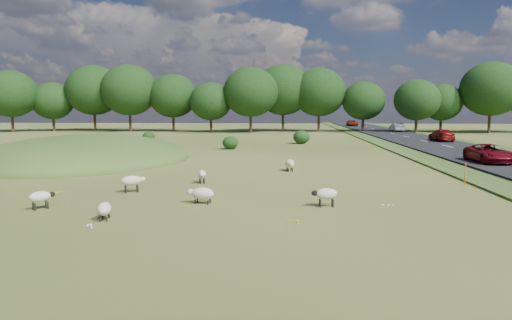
{
  "coord_description": "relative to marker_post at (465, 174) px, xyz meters",
  "views": [
    {
      "loc": [
        3.74,
        -22.79,
        4.06
      ],
      "look_at": [
        2.0,
        4.0,
        1.0
      ],
      "focal_mm": 32.0,
      "sensor_mm": 36.0,
      "label": 1
    }
  ],
  "objects": [
    {
      "name": "sheep_2",
      "position": [
        -9.23,
        4.78,
        -0.11
      ],
      "size": [
        0.71,
        1.36,
        0.77
      ],
      "rotation": [
        0.0,
        0.0,
        4.83
      ],
      "color": "beige",
      "rests_on": "ground"
    },
    {
      "name": "sheep_0",
      "position": [
        -14.03,
        -0.37,
        -0.1
      ],
      "size": [
        0.62,
        1.04,
        0.72
      ],
      "rotation": [
        0.0,
        0.0,
        1.81
      ],
      "color": "beige",
      "rests_on": "ground"
    },
    {
      "name": "sheep_3",
      "position": [
        -13.07,
        -5.65,
        -0.16
      ],
      "size": [
        1.27,
        0.72,
        0.71
      ],
      "rotation": [
        0.0,
        0.0,
        2.94
      ],
      "color": "beige",
      "rests_on": "ground"
    },
    {
      "name": "car_3",
      "position": [
        4.84,
        8.46,
        0.29
      ],
      "size": [
        2.12,
        4.6,
        1.28
      ],
      "primitive_type": "imported",
      "color": "maroon",
      "rests_on": "road"
    },
    {
      "name": "car_0",
      "position": [
        8.64,
        51.45,
        0.38
      ],
      "size": [
        1.54,
        4.4,
        1.45
      ],
      "primitive_type": "imported",
      "rotation": [
        0.0,
        0.0,
        3.14
      ],
      "color": "silver",
      "rests_on": "road"
    },
    {
      "name": "car_1",
      "position": [
        8.64,
        29.76,
        0.33
      ],
      "size": [
        1.9,
        4.68,
        1.36
      ],
      "primitive_type": "imported",
      "rotation": [
        0.0,
        0.0,
        3.14
      ],
      "color": "maroon",
      "rests_on": "road"
    },
    {
      "name": "road",
      "position": [
        6.74,
        28.22,
        -0.47
      ],
      "size": [
        8.0,
        150.0,
        0.25
      ],
      "primitive_type": "cube",
      "color": "black",
      "rests_on": "ground"
    },
    {
      "name": "marker_post",
      "position": [
        0.0,
        0.0,
        0.0
      ],
      "size": [
        0.06,
        0.06,
        1.2
      ],
      "primitive_type": "cylinder",
      "color": "#D8590C",
      "rests_on": "ground"
    },
    {
      "name": "sheep_4",
      "position": [
        -19.33,
        -7.14,
        -0.08
      ],
      "size": [
        0.92,
        0.99,
        0.74
      ],
      "rotation": [
        0.0,
        0.0,
        0.85
      ],
      "color": "beige",
      "rests_on": "ground"
    },
    {
      "name": "shrubs",
      "position": [
        -14.13,
        26.34,
        0.1
      ],
      "size": [
        20.39,
        11.87,
        1.55
      ],
      "color": "black",
      "rests_on": "ground"
    },
    {
      "name": "sheep_5",
      "position": [
        -7.85,
        -5.95,
        -0.05
      ],
      "size": [
        1.1,
        0.56,
        0.78
      ],
      "rotation": [
        0.0,
        0.0,
        3.24
      ],
      "color": "beige",
      "rests_on": "ground"
    },
    {
      "name": "car_4",
      "position": [
        4.84,
        75.21,
        0.28
      ],
      "size": [
        2.1,
        4.55,
        1.27
      ],
      "primitive_type": "imported",
      "color": "#992A10",
      "rests_on": "road"
    },
    {
      "name": "ground",
      "position": [
        -13.26,
        18.22,
        -0.6
      ],
      "size": [
        160.0,
        160.0,
        0.0
      ],
      "primitive_type": "plane",
      "color": "#3E541A",
      "rests_on": "ground"
    },
    {
      "name": "mound",
      "position": [
        -25.26,
        10.22,
        -0.6
      ],
      "size": [
        16.0,
        20.0,
        4.0
      ],
      "primitive_type": "ellipsoid",
      "color": "#33561E",
      "rests_on": "ground"
    },
    {
      "name": "sheep_6",
      "position": [
        -16.1,
        -8.65,
        -0.19
      ],
      "size": [
        0.68,
        1.16,
        0.65
      ],
      "rotation": [
        0.0,
        0.0,
        1.79
      ],
      "color": "beige",
      "rests_on": "ground"
    },
    {
      "name": "sheep_1",
      "position": [
        -16.9,
        -3.28,
        -0.02
      ],
      "size": [
        1.18,
        0.89,
        0.83
      ],
      "rotation": [
        0.0,
        0.0,
        0.48
      ],
      "color": "beige",
      "rests_on": "ground"
    },
    {
      "name": "treeline",
      "position": [
        -14.32,
        53.66,
        5.97
      ],
      "size": [
        96.28,
        14.66,
        11.7
      ],
      "color": "black",
      "rests_on": "ground"
    }
  ]
}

